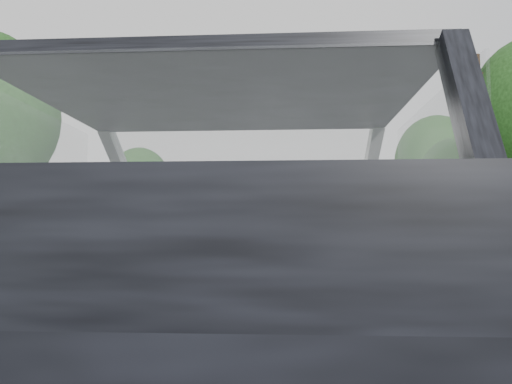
# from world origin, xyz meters

# --- Properties ---
(subject_car) EXTENTS (1.80, 4.00, 1.45)m
(subject_car) POSITION_xyz_m (0.00, 0.00, 0.72)
(subject_car) COLOR black
(subject_car) RESTS_ON ground
(dashboard) EXTENTS (1.58, 0.45, 0.30)m
(dashboard) POSITION_xyz_m (0.00, 0.62, 0.85)
(dashboard) COLOR black
(dashboard) RESTS_ON subject_car
(driver_seat) EXTENTS (0.50, 0.72, 0.42)m
(driver_seat) POSITION_xyz_m (-0.40, -0.29, 0.88)
(driver_seat) COLOR black
(driver_seat) RESTS_ON subject_car
(passenger_seat) EXTENTS (0.50, 0.72, 0.42)m
(passenger_seat) POSITION_xyz_m (0.40, -0.29, 0.88)
(passenger_seat) COLOR black
(passenger_seat) RESTS_ON subject_car
(steering_wheel) EXTENTS (0.36, 0.36, 0.04)m
(steering_wheel) POSITION_xyz_m (-0.40, 0.33, 0.92)
(steering_wheel) COLOR black
(steering_wheel) RESTS_ON dashboard
(cat) EXTENTS (0.52, 0.19, 0.23)m
(cat) POSITION_xyz_m (0.26, 0.61, 1.07)
(cat) COLOR gray
(cat) RESTS_ON dashboard
(guardrail) EXTENTS (0.05, 90.00, 0.32)m
(guardrail) POSITION_xyz_m (4.30, 10.00, 0.58)
(guardrail) COLOR slate
(guardrail) RESTS_ON ground
(other_car) EXTENTS (2.29, 4.94, 1.58)m
(other_car) POSITION_xyz_m (-0.18, 15.78, 0.79)
(other_car) COLOR silver
(other_car) RESTS_ON ground
(highway_sign) EXTENTS (0.39, 0.97, 2.47)m
(highway_sign) POSITION_xyz_m (4.51, 27.85, 1.24)
(highway_sign) COLOR #1A6231
(highway_sign) RESTS_ON ground
(utility_pole) EXTENTS (0.29, 0.29, 8.48)m
(utility_pole) POSITION_xyz_m (8.46, 18.91, 4.24)
(utility_pole) COLOR #493021
(utility_pole) RESTS_ON ground
(tree_2) EXTENTS (5.59, 5.59, 6.42)m
(tree_2) POSITION_xyz_m (10.44, 28.07, 3.21)
(tree_2) COLOR #183411
(tree_2) RESTS_ON ground
(tree_3) EXTENTS (8.02, 8.02, 10.08)m
(tree_3) POSITION_xyz_m (12.43, 38.45, 5.04)
(tree_3) COLOR #183411
(tree_3) RESTS_ON ground
(tree_6) EXTENTS (5.46, 5.46, 6.37)m
(tree_6) POSITION_xyz_m (-9.67, 30.23, 3.19)
(tree_6) COLOR #183411
(tree_6) RESTS_ON ground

